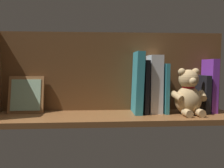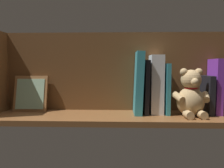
# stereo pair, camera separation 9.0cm
# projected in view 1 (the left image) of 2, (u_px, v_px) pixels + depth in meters

# --- Properties ---
(ground_plane) EXTENTS (1.03, 0.24, 0.02)m
(ground_plane) POSITION_uv_depth(u_px,v_px,m) (112.00, 117.00, 0.91)
(ground_plane) COLOR brown
(shelf_back_panel) EXTENTS (1.03, 0.02, 0.35)m
(shelf_back_panel) POSITION_uv_depth(u_px,v_px,m) (111.00, 72.00, 1.00)
(shelf_back_panel) COLOR brown
(shelf_back_panel) RESTS_ON ground_plane
(book_0) EXTENTS (0.03, 0.11, 0.23)m
(book_0) POSITION_uv_depth(u_px,v_px,m) (209.00, 86.00, 0.96)
(book_0) COLOR purple
(book_0) RESTS_ON ground_plane
(book_1) EXTENTS (0.02, 0.11, 0.16)m
(book_1) POSITION_uv_depth(u_px,v_px,m) (202.00, 94.00, 0.96)
(book_1) COLOR black
(book_1) RESTS_ON ground_plane
(teddy_bear) EXTENTS (0.16, 0.13, 0.19)m
(teddy_bear) POSITION_uv_depth(u_px,v_px,m) (188.00, 94.00, 0.91)
(teddy_bear) COLOR tan
(teddy_bear) RESTS_ON ground_plane
(book_2) EXTENTS (0.02, 0.11, 0.21)m
(book_2) POSITION_uv_depth(u_px,v_px,m) (164.00, 88.00, 0.95)
(book_2) COLOR teal
(book_2) RESTS_ON ground_plane
(dictionary_thick_white) EXTENTS (0.05, 0.10, 0.25)m
(dictionary_thick_white) POSITION_uv_depth(u_px,v_px,m) (154.00, 84.00, 0.95)
(dictionary_thick_white) COLOR white
(dictionary_thick_white) RESTS_ON ground_plane
(book_3) EXTENTS (0.02, 0.11, 0.23)m
(book_3) POSITION_uv_depth(u_px,v_px,m) (145.00, 87.00, 0.94)
(book_3) COLOR black
(book_3) RESTS_ON ground_plane
(book_4) EXTENTS (0.04, 0.12, 0.26)m
(book_4) POSITION_uv_depth(u_px,v_px,m) (138.00, 83.00, 0.93)
(book_4) COLOR teal
(book_4) RESTS_ON ground_plane
(picture_frame_leaning) EXTENTS (0.15, 0.05, 0.16)m
(picture_frame_leaning) POSITION_uv_depth(u_px,v_px,m) (26.00, 95.00, 0.94)
(picture_frame_leaning) COLOR brown
(picture_frame_leaning) RESTS_ON ground_plane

